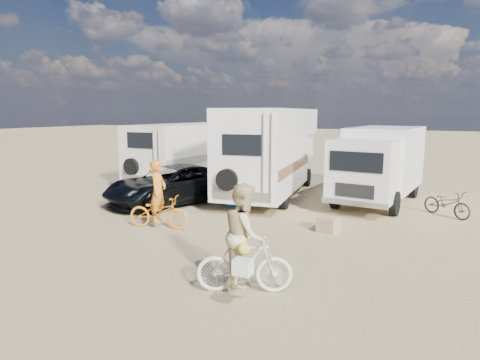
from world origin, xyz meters
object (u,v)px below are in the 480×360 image
at_px(rv_left, 191,153).
at_px(bike_woman, 244,265).
at_px(box_truck, 379,166).
at_px(dark_suv, 172,185).
at_px(rider_woman, 244,244).
at_px(rider_man, 158,198).
at_px(bike_man, 159,212).
at_px(rv_main, 272,152).
at_px(crate, 328,224).
at_px(cooler, 234,201).
at_px(bike_parked, 447,203).

bearing_deg(rv_left, bike_woman, -51.11).
height_order(box_truck, dark_suv, box_truck).
bearing_deg(rider_woman, rider_man, 31.29).
xyz_separation_m(rv_left, bike_man, (3.17, -6.68, -0.87)).
distance_m(rv_main, bike_woman, 8.91).
bearing_deg(rv_left, rider_man, -62.42).
bearing_deg(rv_left, crate, -31.93).
bearing_deg(crate, cooler, 156.69).
relative_size(dark_suv, rider_woman, 2.68).
distance_m(bike_man, cooler, 3.25).
height_order(rider_woman, bike_parked, rider_woman).
relative_size(box_truck, bike_parked, 3.46).
bearing_deg(rv_main, bike_man, -107.95).
bearing_deg(bike_parked, rider_man, 160.99).
bearing_deg(dark_suv, bike_man, -40.06).
relative_size(box_truck, dark_suv, 1.14).
bearing_deg(cooler, box_truck, 36.97).
height_order(box_truck, bike_parked, box_truck).
bearing_deg(rv_left, bike_parked, -8.16).
xyz_separation_m(rv_main, bike_man, (-1.12, -5.69, -1.18)).
height_order(rv_main, rider_woman, rv_main).
xyz_separation_m(rv_main, box_truck, (3.85, 0.22, -0.33)).
distance_m(rv_main, rider_man, 5.85).
relative_size(rv_main, bike_man, 4.34).
xyz_separation_m(bike_man, rider_man, (0.00, -0.00, 0.39)).
height_order(rv_left, bike_parked, rv_left).
relative_size(bike_man, bike_parked, 1.10).
bearing_deg(rider_woman, rv_left, 13.35).
bearing_deg(cooler, dark_suv, -165.07).
height_order(bike_man, cooler, bike_man).
bearing_deg(cooler, rv_left, 141.93).
distance_m(bike_man, bike_woman, 4.71).
height_order(bike_man, bike_parked, bike_man).
relative_size(rv_left, crate, 13.22).
relative_size(dark_suv, bike_woman, 2.80).
distance_m(rv_left, crate, 9.07).
xyz_separation_m(box_truck, rider_woman, (-1.14, -8.64, -0.42)).
distance_m(rv_main, box_truck, 3.87).
height_order(dark_suv, bike_parked, dark_suv).
height_order(rv_left, bike_man, rv_left).
xyz_separation_m(bike_woman, rider_woman, (0.00, 0.00, 0.38)).
bearing_deg(cooler, rider_man, -98.92).
height_order(rider_woman, crate, rider_woman).
xyz_separation_m(dark_suv, cooler, (2.17, 0.42, -0.46)).
relative_size(rv_left, bike_man, 3.83).
height_order(rv_main, box_truck, rv_main).
xyz_separation_m(rider_man, crate, (4.29, 1.63, -0.64)).
bearing_deg(rider_man, crate, -80.82).
bearing_deg(bike_woman, crate, -29.19).
relative_size(rider_woman, cooler, 3.56).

